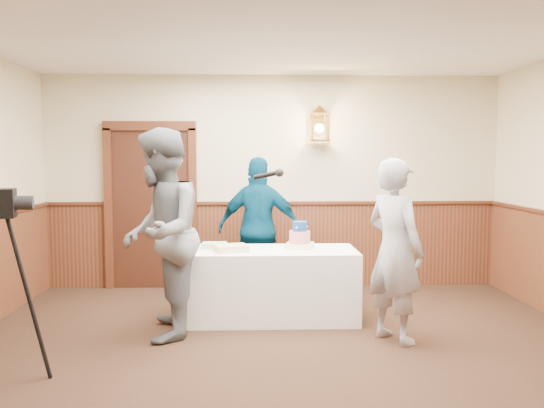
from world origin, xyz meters
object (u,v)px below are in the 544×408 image
Objects in this scene: sheet_cake_yellow at (231,248)px; interviewer at (160,234)px; tiered_cake at (300,238)px; baker at (395,250)px; display_table at (271,284)px; sheet_cake_green at (214,245)px; assistant_p at (259,229)px.

sheet_cake_yellow is 0.17× the size of interviewer.
sheet_cake_yellow is at bearing -165.31° from tiered_cake.
sheet_cake_yellow is at bearing 33.22° from baker.
tiered_cake is 0.17× the size of interviewer.
interviewer is at bearing -151.45° from display_table.
baker is (1.74, -0.88, 0.08)m from sheet_cake_green.
sheet_cake_green is at bearing 143.97° from interviewer.
display_table is 5.40× the size of sheet_cake_yellow.
sheet_cake_yellow is 0.29m from sheet_cake_green.
sheet_cake_green is 0.15× the size of baker.
sheet_cake_green is 0.15× the size of assistant_p.
baker reaches higher than display_table.
sheet_cake_green is (-0.61, 0.10, 0.40)m from display_table.
sheet_cake_green is 0.86m from interviewer.
assistant_p is (0.31, 0.99, 0.08)m from sheet_cake_yellow.
sheet_cake_yellow is at bearing -164.11° from display_table.
sheet_cake_green is 0.91m from assistant_p.
assistant_p reaches higher than display_table.
tiered_cake is 0.20× the size of baker.
assistant_p reaches higher than baker.
interviewer reaches higher than baker.
tiered_cake is at bearing 113.41° from interviewer.
display_table is 0.74m from sheet_cake_green.
tiered_cake is 0.19× the size of assistant_p.
baker is at bearing -34.50° from display_table.
interviewer reaches higher than display_table.
tiered_cake is at bearing 13.02° from display_table.
assistant_p is at bearing 117.88° from tiered_cake.
interviewer is at bearing -124.05° from sheet_cake_green.
display_table is at bearing 15.89° from sheet_cake_yellow.
interviewer is (-0.47, -0.69, 0.22)m from sheet_cake_green.
assistant_p is at bearing 72.66° from sheet_cake_yellow.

